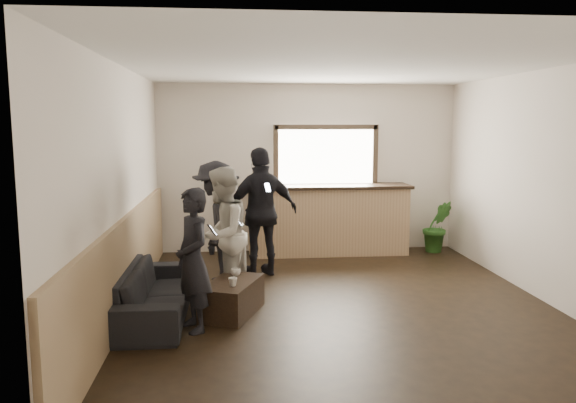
{
  "coord_description": "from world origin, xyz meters",
  "views": [
    {
      "loc": [
        -1.24,
        -6.37,
        2.15
      ],
      "look_at": [
        -0.58,
        0.4,
        1.2
      ],
      "focal_mm": 35.0,
      "sensor_mm": 36.0,
      "label": 1
    }
  ],
  "objects": [
    {
      "name": "ground",
      "position": [
        0.0,
        0.0,
        0.0
      ],
      "size": [
        5.0,
        6.0,
        0.01
      ],
      "primitive_type": "cube",
      "color": "black"
    },
    {
      "name": "room_shell",
      "position": [
        -0.74,
        0.0,
        1.47
      ],
      "size": [
        5.01,
        6.01,
        2.8
      ],
      "color": "silver",
      "rests_on": "ground"
    },
    {
      "name": "bar_counter",
      "position": [
        0.3,
        2.7,
        0.64
      ],
      "size": [
        2.7,
        0.68,
        2.13
      ],
      "color": "#A17C57",
      "rests_on": "ground"
    },
    {
      "name": "sofa",
      "position": [
        -2.15,
        -0.19,
        0.28
      ],
      "size": [
        0.77,
        1.93,
        0.56
      ],
      "primitive_type": "imported",
      "rotation": [
        0.0,
        0.0,
        1.56
      ],
      "color": "black",
      "rests_on": "ground"
    },
    {
      "name": "coffee_table",
      "position": [
        -1.28,
        -0.2,
        0.19
      ],
      "size": [
        0.77,
        0.98,
        0.38
      ],
      "primitive_type": "cube",
      "rotation": [
        0.0,
        0.0,
        -0.38
      ],
      "color": "black",
      "rests_on": "ground"
    },
    {
      "name": "cup_a",
      "position": [
        -1.23,
        0.03,
        0.43
      ],
      "size": [
        0.15,
        0.15,
        0.09
      ],
      "primitive_type": "imported",
      "rotation": [
        0.0,
        0.0,
        0.47
      ],
      "color": "silver",
      "rests_on": "coffee_table"
    },
    {
      "name": "cup_b",
      "position": [
        -1.27,
        -0.38,
        0.43
      ],
      "size": [
        0.14,
        0.14,
        0.09
      ],
      "primitive_type": "imported",
      "rotation": [
        0.0,
        0.0,
        5.67
      ],
      "color": "silver",
      "rests_on": "coffee_table"
    },
    {
      "name": "potted_plant",
      "position": [
        2.15,
        2.61,
        0.44
      ],
      "size": [
        0.49,
        0.4,
        0.87
      ],
      "primitive_type": "imported",
      "rotation": [
        0.0,
        0.0,
        -0.02
      ],
      "color": "#2D6623",
      "rests_on": "ground"
    },
    {
      "name": "person_a",
      "position": [
        -1.67,
        -0.64,
        0.75
      ],
      "size": [
        0.55,
        0.65,
        1.5
      ],
      "rotation": [
        0.0,
        0.0,
        -1.14
      ],
      "color": "black",
      "rests_on": "ground"
    },
    {
      "name": "person_b",
      "position": [
        -1.39,
        0.32,
        0.82
      ],
      "size": [
        0.86,
        0.96,
        1.64
      ],
      "rotation": [
        0.0,
        0.0,
        -1.92
      ],
      "color": "beige",
      "rests_on": "ground"
    },
    {
      "name": "person_c",
      "position": [
        -1.48,
        1.05,
        0.83
      ],
      "size": [
        0.65,
        1.09,
        1.66
      ],
      "rotation": [
        0.0,
        0.0,
        -1.6
      ],
      "color": "black",
      "rests_on": "ground"
    },
    {
      "name": "person_d",
      "position": [
        -0.85,
        1.44,
        0.91
      ],
      "size": [
        1.15,
        0.77,
        1.82
      ],
      "rotation": [
        0.0,
        0.0,
        -2.81
      ],
      "color": "black",
      "rests_on": "ground"
    }
  ]
}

